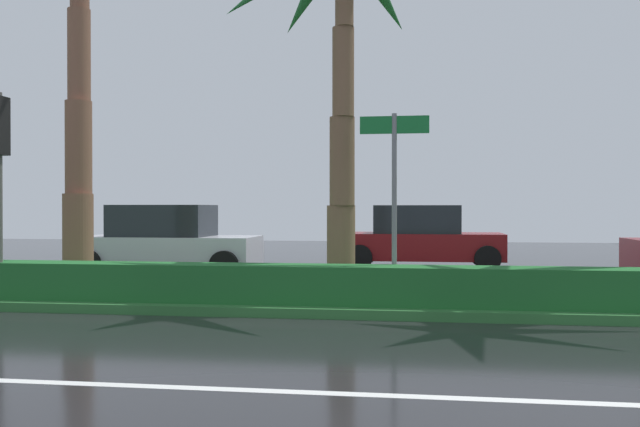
{
  "coord_description": "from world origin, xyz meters",
  "views": [
    {
      "loc": [
        -1.31,
        -4.03,
        1.64
      ],
      "look_at": [
        -3.66,
        12.22,
        1.51
      ],
      "focal_mm": 38.66,
      "sensor_mm": 36.0,
      "label": 1
    }
  ],
  "objects": [
    {
      "name": "median_strip",
      "position": [
        0.0,
        8.0,
        0.07
      ],
      "size": [
        85.5,
        4.0,
        0.15
      ],
      "primitive_type": "cube",
      "color": "#2D6B33",
      "rests_on": "ground_plane"
    },
    {
      "name": "car_in_traffic_leading",
      "position": [
        -7.39,
        11.98,
        0.83
      ],
      "size": [
        4.3,
        2.02,
        1.72
      ],
      "color": "silver",
      "rests_on": "ground_plane"
    },
    {
      "name": "near_lane_divider_stripe",
      "position": [
        0.0,
        2.0,
        0.0
      ],
      "size": [
        81.0,
        0.14,
        0.01
      ],
      "primitive_type": "cube",
      "color": "white",
      "rests_on": "ground_plane"
    },
    {
      "name": "street_name_sign",
      "position": [
        -1.71,
        6.99,
        2.08
      ],
      "size": [
        1.1,
        0.08,
        3.0
      ],
      "color": "slate",
      "rests_on": "median_strip"
    },
    {
      "name": "ground_plane",
      "position": [
        0.0,
        9.0,
        -0.05
      ],
      "size": [
        90.0,
        42.0,
        0.1
      ],
      "primitive_type": "cube",
      "color": "black"
    },
    {
      "name": "car_in_traffic_second",
      "position": [
        -1.27,
        14.98,
        0.83
      ],
      "size": [
        4.3,
        2.02,
        1.72
      ],
      "color": "maroon",
      "rests_on": "ground_plane"
    },
    {
      "name": "median_hedge",
      "position": [
        0.0,
        6.6,
        0.45
      ],
      "size": [
        76.5,
        0.7,
        0.6
      ],
      "color": "#1E6028",
      "rests_on": "median_strip"
    }
  ]
}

